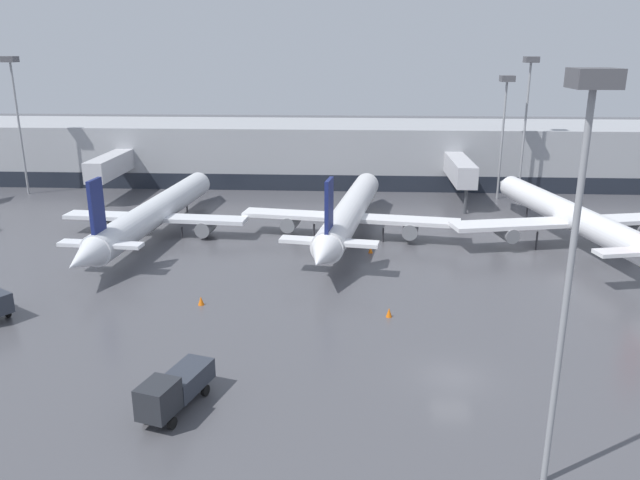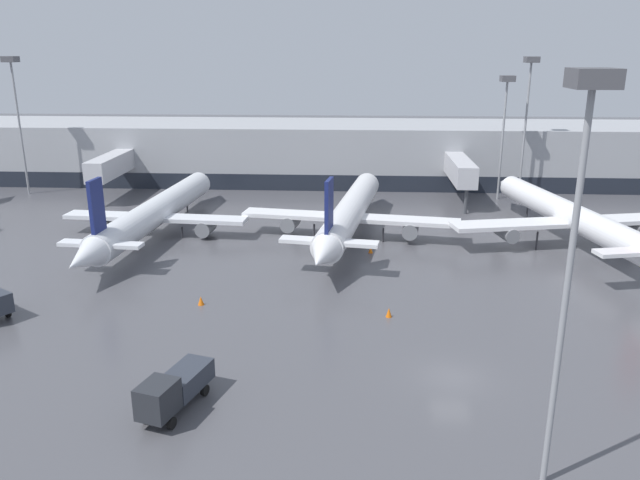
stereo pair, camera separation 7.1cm
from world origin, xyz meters
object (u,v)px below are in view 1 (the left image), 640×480
(service_truck_0, at_px, (174,388))
(traffic_cone_2, at_px, (201,301))
(parked_jet_1, at_px, (574,218))
(apron_light_mast_5, at_px, (529,88))
(parked_jet_4, at_px, (349,213))
(apron_light_mast_3, at_px, (582,174))
(apron_light_mast_6, at_px, (14,87))
(apron_light_mast_0, at_px, (505,102))
(traffic_cone_1, at_px, (371,250))
(parked_jet_0, at_px, (155,213))
(traffic_cone_3, at_px, (389,312))

(service_truck_0, height_order, traffic_cone_2, service_truck_0)
(parked_jet_1, distance_m, apron_light_mast_5, 25.97)
(parked_jet_4, xyz_separation_m, apron_light_mast_3, (9.97, -40.31, 12.46))
(parked_jet_4, bearing_deg, apron_light_mast_3, -157.62)
(traffic_cone_2, distance_m, apron_light_mast_6, 54.33)
(service_truck_0, distance_m, apron_light_mast_0, 64.21)
(parked_jet_1, bearing_deg, traffic_cone_1, 87.23)
(parked_jet_0, distance_m, traffic_cone_3, 32.98)
(parked_jet_4, height_order, apron_light_mast_5, apron_light_mast_5)
(apron_light_mast_0, distance_m, apron_light_mast_3, 61.41)
(traffic_cone_3, bearing_deg, parked_jet_0, 140.08)
(traffic_cone_1, height_order, apron_light_mast_6, apron_light_mast_6)
(parked_jet_1, distance_m, parked_jet_4, 23.80)
(parked_jet_1, height_order, parked_jet_4, parked_jet_1)
(service_truck_0, bearing_deg, traffic_cone_2, -155.35)
(parked_jet_0, xyz_separation_m, parked_jet_1, (45.61, -1.68, 0.57))
(apron_light_mast_5, bearing_deg, apron_light_mast_3, -102.70)
(parked_jet_0, xyz_separation_m, apron_light_mast_6, (-24.97, 19.52, 12.45))
(traffic_cone_2, xyz_separation_m, traffic_cone_3, (15.43, -1.57, 0.01))
(parked_jet_0, distance_m, traffic_cone_1, 24.79)
(apron_light_mast_3, relative_size, apron_light_mast_6, 1.02)
(parked_jet_4, height_order, traffic_cone_3, parked_jet_4)
(traffic_cone_2, height_order, apron_light_mast_3, apron_light_mast_3)
(apron_light_mast_3, height_order, apron_light_mast_6, apron_light_mast_3)
(parked_jet_0, relative_size, parked_jet_1, 1.06)
(apron_light_mast_3, bearing_deg, apron_light_mast_0, 80.00)
(service_truck_0, height_order, apron_light_mast_0, apron_light_mast_0)
(parked_jet_4, distance_m, apron_light_mast_0, 30.67)
(service_truck_0, bearing_deg, parked_jet_1, 151.42)
(service_truck_0, height_order, apron_light_mast_3, apron_light_mast_3)
(service_truck_0, bearing_deg, traffic_cone_3, 153.18)
(parked_jet_0, xyz_separation_m, traffic_cone_1, (24.15, -5.13, -2.26))
(apron_light_mast_0, bearing_deg, traffic_cone_2, -129.49)
(service_truck_0, xyz_separation_m, traffic_cone_2, (-2.21, 15.55, -1.08))
(traffic_cone_2, xyz_separation_m, apron_light_mast_3, (22.04, -20.77, 15.00))
(parked_jet_4, relative_size, apron_light_mast_5, 1.87)
(service_truck_0, bearing_deg, traffic_cone_1, 174.53)
(parked_jet_4, distance_m, traffic_cone_1, 6.16)
(traffic_cone_1, xyz_separation_m, apron_light_mast_6, (-49.12, 24.65, 14.71))
(apron_light_mast_6, bearing_deg, traffic_cone_3, -38.98)
(apron_light_mast_3, xyz_separation_m, apron_light_mast_5, (13.91, 61.74, -0.30))
(apron_light_mast_0, bearing_deg, apron_light_mast_5, 21.63)
(parked_jet_0, xyz_separation_m, traffic_cone_3, (25.23, -21.11, -2.23))
(apron_light_mast_0, bearing_deg, parked_jet_4, -135.70)
(parked_jet_1, relative_size, traffic_cone_2, 48.18)
(parked_jet_1, relative_size, service_truck_0, 5.76)
(traffic_cone_2, distance_m, apron_light_mast_0, 53.04)
(parked_jet_1, xyz_separation_m, apron_light_mast_0, (-3.11, 21.81, 10.21))
(parked_jet_4, distance_m, traffic_cone_2, 23.11)
(traffic_cone_3, xyz_separation_m, apron_light_mast_6, (-50.21, 40.63, 14.69))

